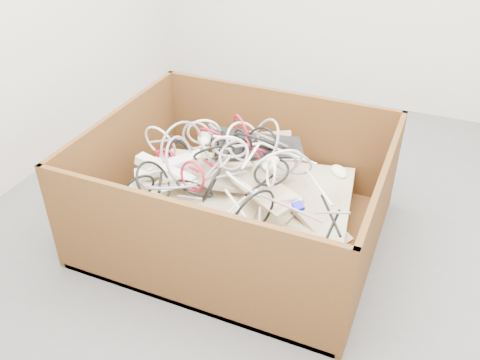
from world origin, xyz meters
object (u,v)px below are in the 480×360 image
at_px(vga_plug, 298,206).
at_px(power_strip_right, 165,170).
at_px(power_strip_left, 169,166).
at_px(cardboard_box, 235,209).

bearing_deg(vga_plug, power_strip_right, -138.22).
bearing_deg(power_strip_right, power_strip_left, 94.52).
relative_size(cardboard_box, power_strip_left, 4.03).
bearing_deg(cardboard_box, vga_plug, -24.35).
relative_size(power_strip_right, vga_plug, 6.67).
height_order(power_strip_left, vga_plug, power_strip_left).
bearing_deg(power_strip_right, vga_plug, 0.60).
bearing_deg(power_strip_left, power_strip_right, -121.19).
bearing_deg(vga_plug, power_strip_left, -141.29).
relative_size(power_strip_left, power_strip_right, 1.08).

